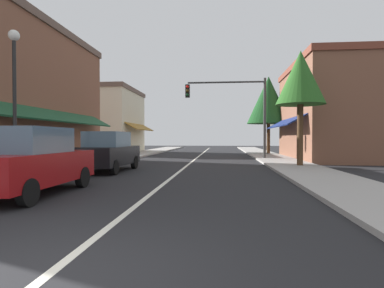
# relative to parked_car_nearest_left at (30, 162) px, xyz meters

# --- Properties ---
(ground_plane) EXTENTS (80.00, 80.00, 0.00)m
(ground_plane) POSITION_rel_parked_car_nearest_left_xyz_m (3.09, 13.12, -0.88)
(ground_plane) COLOR black
(sidewalk_left) EXTENTS (2.60, 56.00, 0.12)m
(sidewalk_left) POSITION_rel_parked_car_nearest_left_xyz_m (-2.41, 13.12, -0.82)
(sidewalk_left) COLOR #A39E99
(sidewalk_left) RESTS_ON ground
(sidewalk_right) EXTENTS (2.60, 56.00, 0.12)m
(sidewalk_right) POSITION_rel_parked_car_nearest_left_xyz_m (8.59, 13.12, -0.82)
(sidewalk_right) COLOR #A39E99
(sidewalk_right) RESTS_ON ground
(lane_center_stripe) EXTENTS (0.14, 52.00, 0.01)m
(lane_center_stripe) POSITION_rel_parked_car_nearest_left_xyz_m (3.09, 13.12, -0.88)
(lane_center_stripe) COLOR silver
(lane_center_stripe) RESTS_ON ground
(storefront_right_block) EXTENTS (5.98, 10.20, 6.65)m
(storefront_right_block) POSITION_rel_parked_car_nearest_left_xyz_m (12.22, 15.12, 2.45)
(storefront_right_block) COLOR brown
(storefront_right_block) RESTS_ON ground
(storefront_far_left) EXTENTS (7.12, 8.20, 6.39)m
(storefront_far_left) POSITION_rel_parked_car_nearest_left_xyz_m (-6.60, 23.12, 2.32)
(storefront_far_left) COLOR beige
(storefront_far_left) RESTS_ON ground
(parked_car_nearest_left) EXTENTS (1.79, 4.10, 1.77)m
(parked_car_nearest_left) POSITION_rel_parked_car_nearest_left_xyz_m (0.00, 0.00, 0.00)
(parked_car_nearest_left) COLOR maroon
(parked_car_nearest_left) RESTS_ON ground
(parked_car_second_left) EXTENTS (1.86, 4.14, 1.77)m
(parked_car_second_left) POSITION_rel_parked_car_nearest_left_xyz_m (-0.10, 5.94, 0.00)
(parked_car_second_left) COLOR black
(parked_car_second_left) RESTS_ON ground
(traffic_signal_mast_arm) EXTENTS (5.55, 0.50, 5.61)m
(traffic_signal_mast_arm) POSITION_rel_parked_car_nearest_left_xyz_m (5.95, 14.32, 2.99)
(traffic_signal_mast_arm) COLOR #333333
(traffic_signal_mast_arm) RESTS_ON ground
(street_lamp_left_near) EXTENTS (0.36, 0.36, 5.06)m
(street_lamp_left_near) POSITION_rel_parked_car_nearest_left_xyz_m (-1.88, 2.14, 2.51)
(street_lamp_left_near) COLOR black
(street_lamp_left_near) RESTS_ON ground
(tree_right_near) EXTENTS (2.46, 2.46, 5.87)m
(tree_right_near) POSITION_rel_parked_car_nearest_left_xyz_m (8.89, 8.60, 3.59)
(tree_right_near) COLOR #4C331E
(tree_right_near) RESTS_ON ground
(tree_right_far) EXTENTS (3.79, 3.79, 6.94)m
(tree_right_far) POSITION_rel_parked_car_nearest_left_xyz_m (9.07, 20.85, 3.96)
(tree_right_far) COLOR #4C331E
(tree_right_far) RESTS_ON ground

